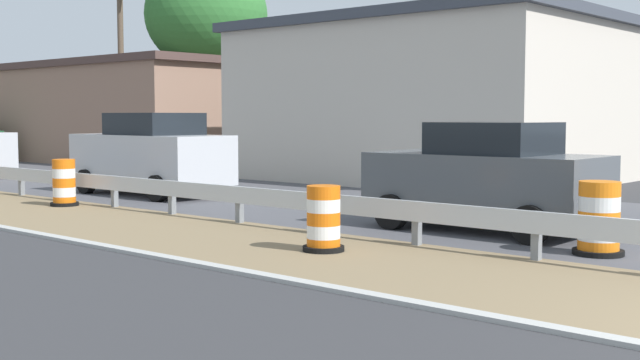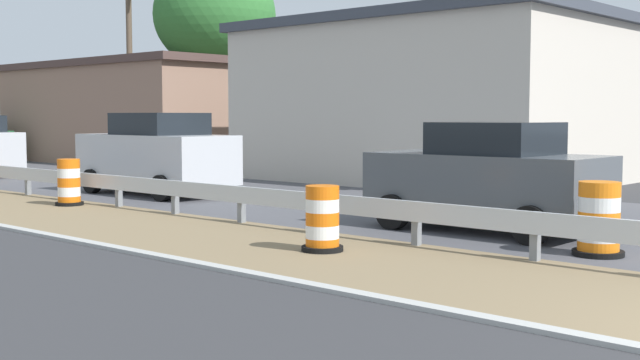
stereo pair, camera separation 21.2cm
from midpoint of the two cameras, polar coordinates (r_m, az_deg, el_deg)
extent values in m
cube|color=silver|center=(11.42, 19.77, -3.29)|extent=(0.08, 40.95, 0.32)
cube|color=slate|center=(11.94, 15.34, -3.83)|extent=(0.12, 0.12, 0.70)
cube|color=slate|center=(12.98, 7.24, -3.04)|extent=(0.12, 0.12, 0.70)
cube|color=slate|center=(14.24, 0.47, -2.33)|extent=(0.12, 0.12, 0.70)
cube|color=slate|center=(15.67, -5.14, -1.72)|extent=(0.12, 0.12, 0.70)
cube|color=slate|center=(17.22, -9.76, -1.20)|extent=(0.12, 0.12, 0.70)
cube|color=slate|center=(18.87, -13.60, -0.77)|extent=(0.12, 0.12, 0.70)
cube|color=slate|center=(20.59, -16.82, -0.40)|extent=(0.12, 0.12, 0.70)
cube|color=slate|center=(22.36, -19.52, -0.09)|extent=(0.12, 0.12, 0.70)
cylinder|color=orange|center=(12.68, 19.36, -4.54)|extent=(0.60, 0.60, 0.22)
cylinder|color=white|center=(12.65, 19.38, -3.56)|extent=(0.60, 0.60, 0.22)
cylinder|color=orange|center=(12.62, 19.41, -2.58)|extent=(0.60, 0.60, 0.22)
cylinder|color=white|center=(12.60, 19.44, -1.60)|extent=(0.60, 0.60, 0.22)
cylinder|color=orange|center=(12.58, 19.46, -0.61)|extent=(0.60, 0.60, 0.22)
cylinder|color=black|center=(12.69, 19.35, -4.84)|extent=(0.75, 0.75, 0.08)
cylinder|color=orange|center=(12.37, 0.66, -4.55)|extent=(0.51, 0.51, 0.20)
cylinder|color=white|center=(12.34, 0.66, -3.63)|extent=(0.51, 0.51, 0.20)
cylinder|color=orange|center=(12.31, 0.66, -2.71)|extent=(0.51, 0.51, 0.20)
cylinder|color=white|center=(12.29, 0.66, -1.79)|extent=(0.51, 0.51, 0.20)
cylinder|color=orange|center=(12.27, 0.66, -0.86)|extent=(0.51, 0.51, 0.20)
cylinder|color=black|center=(12.38, 0.66, -4.82)|extent=(0.64, 0.64, 0.08)
cylinder|color=orange|center=(19.46, -16.85, -1.40)|extent=(0.51, 0.51, 0.21)
cylinder|color=white|center=(19.44, -16.86, -0.77)|extent=(0.51, 0.51, 0.21)
cylinder|color=orange|center=(19.42, -16.88, -0.15)|extent=(0.51, 0.51, 0.21)
cylinder|color=white|center=(19.40, -16.89, 0.48)|extent=(0.51, 0.51, 0.21)
cylinder|color=orange|center=(19.39, -16.91, 1.11)|extent=(0.51, 0.51, 0.21)
cylinder|color=black|center=(19.46, -16.85, -1.59)|extent=(0.63, 0.63, 0.08)
cube|color=silver|center=(21.53, -11.16, 1.49)|extent=(1.94, 4.67, 1.24)
cube|color=black|center=(21.36, -10.90, 3.89)|extent=(1.72, 2.16, 0.56)
cylinder|color=black|center=(22.32, -15.42, -0.08)|extent=(0.23, 0.64, 0.64)
cylinder|color=black|center=(23.37, -11.49, 0.19)|extent=(0.23, 0.64, 0.64)
cylinder|color=black|center=(19.78, -10.72, -0.57)|extent=(0.23, 0.64, 0.64)
cylinder|color=black|center=(20.96, -6.57, -0.23)|extent=(0.23, 0.64, 0.64)
cylinder|color=black|center=(29.31, -20.37, 0.87)|extent=(0.23, 0.64, 0.64)
cube|color=#4C5156|center=(14.74, 11.98, -0.25)|extent=(1.91, 4.12, 1.06)
cube|color=black|center=(14.62, 12.59, 2.88)|extent=(1.71, 1.90, 0.56)
cylinder|color=black|center=(14.74, 5.53, -2.23)|extent=(0.22, 0.64, 0.64)
cylinder|color=black|center=(16.29, 9.46, -1.63)|extent=(0.22, 0.64, 0.64)
cylinder|color=black|center=(13.33, 14.99, -3.09)|extent=(0.22, 0.64, 0.64)
cylinder|color=black|center=(15.03, 18.24, -2.31)|extent=(0.22, 0.64, 0.64)
cylinder|color=black|center=(38.46, -20.92, 1.66)|extent=(0.23, 0.64, 0.64)
cube|color=beige|center=(26.75, 8.65, 5.19)|extent=(8.63, 10.86, 4.76)
cube|color=#3D424C|center=(26.90, 8.71, 10.59)|extent=(8.97, 11.30, 0.30)
cube|color=#93705B|center=(37.36, -12.48, 4.42)|extent=(6.64, 12.46, 4.09)
cube|color=#4C3833|center=(37.42, -12.53, 7.79)|extent=(6.91, 12.96, 0.30)
cylinder|color=brown|center=(23.13, 7.96, 9.91)|extent=(0.24, 0.24, 8.47)
cylinder|color=brown|center=(34.74, -13.01, 7.23)|extent=(0.24, 0.24, 7.51)
cylinder|color=#4C3D2D|center=(35.63, -7.15, 4.64)|extent=(0.36, 0.36, 4.27)
ellipsoid|color=#337533|center=(35.89, -7.22, 11.41)|extent=(5.25, 5.25, 4.72)
camera|label=1|loc=(0.11, -89.54, 0.04)|focal=45.69mm
camera|label=2|loc=(0.11, 90.46, -0.04)|focal=45.69mm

